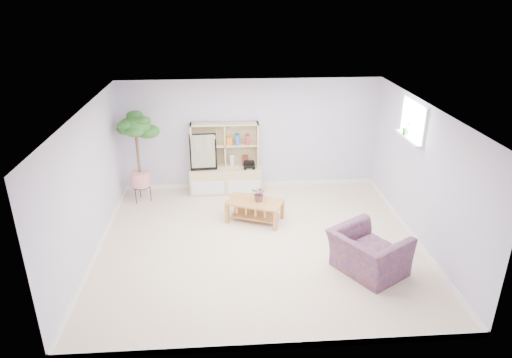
{
  "coord_description": "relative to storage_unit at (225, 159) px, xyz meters",
  "views": [
    {
      "loc": [
        -0.55,
        -6.84,
        4.16
      ],
      "look_at": [
        -0.04,
        0.31,
        1.1
      ],
      "focal_mm": 32.0,
      "sensor_mm": 36.0,
      "label": 1
    }
  ],
  "objects": [
    {
      "name": "floor_tree",
      "position": [
        -1.75,
        -0.32,
        0.18
      ],
      "size": [
        0.77,
        0.77,
        1.88
      ],
      "primitive_type": null,
      "rotation": [
        0.0,
        0.0,
        -0.12
      ],
      "color": "#265D22",
      "rests_on": "floor"
    },
    {
      "name": "coffee_table",
      "position": [
        0.54,
        -1.37,
        -0.55
      ],
      "size": [
        1.15,
        0.89,
        0.41
      ],
      "primitive_type": null,
      "rotation": [
        0.0,
        0.0,
        -0.39
      ],
      "color": "#AD6532",
      "rests_on": "floor"
    },
    {
      "name": "armchair",
      "position": [
        2.17,
        -3.18,
        -0.37
      ],
      "size": [
        1.34,
        1.38,
        0.78
      ],
      "primitive_type": "imported",
      "rotation": [
        0.0,
        0.0,
        2.13
      ],
      "color": "navy",
      "rests_on": "floor"
    },
    {
      "name": "poster",
      "position": [
        -0.46,
        -0.07,
        0.2
      ],
      "size": [
        0.57,
        0.17,
        0.77
      ],
      "primitive_type": null,
      "rotation": [
        0.0,
        0.0,
        0.07
      ],
      "color": "gold",
      "rests_on": "storage_unit"
    },
    {
      "name": "walls",
      "position": [
        0.55,
        -2.24,
        0.44
      ],
      "size": [
        5.51,
        5.01,
        2.4
      ],
      "color": "silver",
      "rests_on": "floor"
    },
    {
      "name": "ceiling",
      "position": [
        0.55,
        -2.24,
        1.64
      ],
      "size": [
        5.5,
        5.0,
        0.01
      ],
      "primitive_type": "cube",
      "color": "white",
      "rests_on": "walls"
    },
    {
      "name": "floor",
      "position": [
        0.55,
        -2.24,
        -0.76
      ],
      "size": [
        5.5,
        5.0,
        0.01
      ],
      "primitive_type": "cube",
      "color": "beige",
      "rests_on": "ground"
    },
    {
      "name": "window_sill",
      "position": [
        3.22,
        -1.64,
        0.92
      ],
      "size": [
        0.14,
        1.0,
        0.04
      ],
      "primitive_type": "cube",
      "color": "white",
      "rests_on": "walls"
    },
    {
      "name": "baseboard",
      "position": [
        0.55,
        -2.24,
        -0.71
      ],
      "size": [
        5.5,
        5.0,
        0.1
      ],
      "primitive_type": null,
      "color": "white",
      "rests_on": "floor"
    },
    {
      "name": "toy_truck",
      "position": [
        0.5,
        -0.1,
        -0.1
      ],
      "size": [
        0.34,
        0.23,
        0.18
      ],
      "primitive_type": null,
      "rotation": [
        0.0,
        0.0,
        0.01
      ],
      "color": "black",
      "rests_on": "storage_unit"
    },
    {
      "name": "table_plant",
      "position": [
        0.62,
        -1.38,
        -0.2
      ],
      "size": [
        0.36,
        0.35,
        0.3
      ],
      "primitive_type": "imported",
      "rotation": [
        0.0,
        0.0,
        -0.58
      ],
      "color": "#1B5825",
      "rests_on": "coffee_table"
    },
    {
      "name": "window",
      "position": [
        3.28,
        -1.64,
        1.24
      ],
      "size": [
        0.1,
        0.98,
        0.68
      ],
      "primitive_type": null,
      "color": "silver",
      "rests_on": "walls"
    },
    {
      "name": "sill_plant",
      "position": [
        3.22,
        -1.5,
        1.07
      ],
      "size": [
        0.16,
        0.13,
        0.27
      ],
      "primitive_type": "imported",
      "rotation": [
        0.0,
        0.0,
        0.1
      ],
      "color": "#265D22",
      "rests_on": "window_sill"
    },
    {
      "name": "storage_unit",
      "position": [
        0.0,
        0.0,
        0.0
      ],
      "size": [
        1.52,
        0.51,
        1.52
      ],
      "primitive_type": null,
      "color": "tan",
      "rests_on": "floor"
    }
  ]
}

